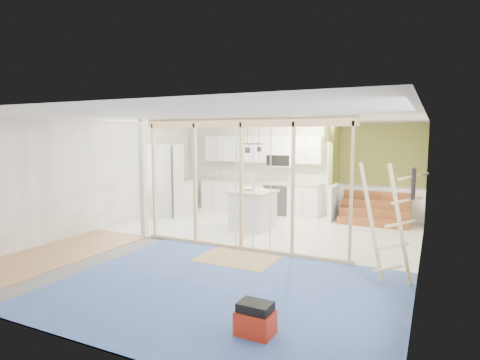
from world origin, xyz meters
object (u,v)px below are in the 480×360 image
at_px(fridge, 165,180).
at_px(toolbox, 255,320).
at_px(ladder, 389,224).
at_px(island, 253,210).

xyz_separation_m(fridge, toolbox, (5.03, -5.13, -0.81)).
height_order(toolbox, ladder, ladder).
xyz_separation_m(island, toolbox, (2.12, -4.66, -0.28)).
height_order(fridge, toolbox, fridge).
bearing_deg(fridge, island, -23.31).
xyz_separation_m(fridge, island, (2.91, -0.47, -0.53)).
distance_m(fridge, toolbox, 7.23).
bearing_deg(ladder, island, 119.88).
bearing_deg(toolbox, island, 116.34).
xyz_separation_m(fridge, ladder, (6.20, -2.83, -0.06)).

